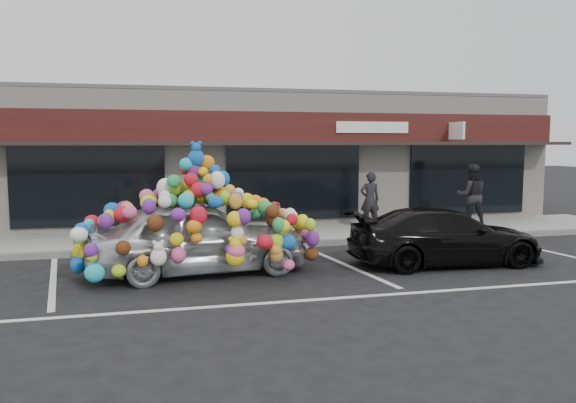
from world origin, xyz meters
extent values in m
plane|color=black|center=(0.00, 0.00, 0.00)|extent=(90.00, 90.00, 0.00)
cube|color=silver|center=(0.00, 8.50, 2.10)|extent=(24.00, 6.00, 4.20)
cube|color=#59595B|center=(0.00, 8.50, 4.25)|extent=(24.00, 6.00, 0.12)
cube|color=black|center=(0.00, 5.42, 3.15)|extent=(24.00, 0.18, 0.90)
cube|color=black|center=(0.00, 4.90, 2.65)|extent=(24.00, 1.20, 0.10)
cube|color=white|center=(8.20, 4.95, 3.05)|extent=(0.08, 0.95, 0.55)
cube|color=white|center=(5.50, 5.30, 3.15)|extent=(2.40, 0.04, 0.35)
cube|color=black|center=(-3.00, 5.47, 1.45)|extent=(4.20, 0.12, 2.30)
cube|color=black|center=(3.00, 5.47, 1.45)|extent=(4.20, 0.12, 2.30)
cube|color=black|center=(9.00, 5.47, 1.45)|extent=(4.20, 0.12, 2.30)
cube|color=gray|center=(0.00, 4.00, 0.07)|extent=(26.00, 3.00, 0.15)
cube|color=slate|center=(0.00, 2.50, 0.07)|extent=(26.00, 0.18, 0.16)
cube|color=silver|center=(-3.20, 0.20, 0.00)|extent=(0.73, 4.37, 0.01)
cube|color=silver|center=(2.80, 0.20, 0.00)|extent=(0.73, 4.37, 0.01)
cube|color=silver|center=(8.20, 0.20, 0.00)|extent=(0.73, 4.37, 0.01)
cube|color=silver|center=(2.00, -2.30, 0.00)|extent=(14.00, 0.12, 0.01)
imported|color=#B7BCC3|center=(-0.38, 0.14, 0.75)|extent=(2.25, 4.59, 1.51)
ellipsoid|color=#FF1051|center=(-0.38, 0.14, 2.07)|extent=(1.53, 1.99, 1.13)
sphere|color=#F9FF13|center=(1.17, -0.01, 1.08)|extent=(0.34, 0.34, 0.34)
sphere|color=blue|center=(0.22, -0.83, 0.55)|extent=(0.36, 0.36, 0.36)
sphere|color=#32BE67|center=(-1.18, 1.10, 0.60)|extent=(0.30, 0.30, 0.30)
sphere|color=#D56092|center=(-0.38, 0.14, 2.59)|extent=(0.32, 0.32, 0.32)
sphere|color=orange|center=(-1.71, 0.24, 1.09)|extent=(0.30, 0.30, 0.30)
imported|color=black|center=(4.96, -0.26, 0.62)|extent=(1.92, 4.35, 1.24)
imported|color=black|center=(5.04, 4.32, 0.97)|extent=(0.63, 0.43, 1.65)
imported|color=black|center=(8.03, 3.68, 1.09)|extent=(1.08, 0.95, 1.89)
camera|label=1|loc=(-1.32, -11.26, 2.67)|focal=35.00mm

